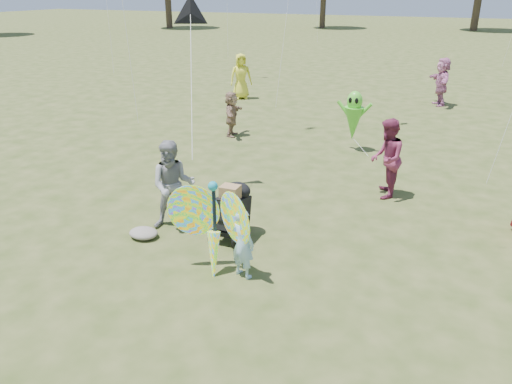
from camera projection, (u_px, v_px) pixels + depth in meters
ground at (230, 291)px, 7.88m from camera, size 160.00×160.00×0.00m
child_girl at (243, 243)px, 8.08m from camera, size 0.51×0.40×1.21m
adult_man at (173, 185)px, 9.66m from camera, size 1.09×1.01×1.79m
grey_bag at (144, 233)px, 9.54m from camera, size 0.57×0.47×0.18m
crowd_d at (232, 114)px, 15.82m from camera, size 0.69×1.38×1.43m
crowd_e at (387, 159)px, 11.13m from camera, size 0.83×0.98×1.80m
crowd_g at (241, 76)px, 21.03m from camera, size 1.09×1.02×1.88m
crowd_j at (442, 82)px, 19.85m from camera, size 1.15×1.83×1.89m
jogging_stroller at (233, 208)px, 9.36m from camera, size 0.54×1.06×1.09m
butterfly_kite at (214, 227)px, 8.15m from camera, size 1.74×0.75×1.81m
delta_kite_rig at (190, 15)px, 10.56m from camera, size 1.55×2.36×2.90m
alien_kite at (353, 118)px, 14.30m from camera, size 1.12×0.69×1.74m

